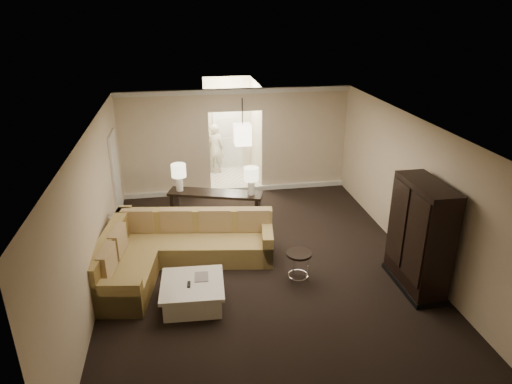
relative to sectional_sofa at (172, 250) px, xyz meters
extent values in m
plane|color=black|center=(1.72, -0.32, -0.38)|extent=(8.00, 8.00, 0.00)
cube|color=beige|center=(1.72, 3.68, 1.02)|extent=(6.00, 0.04, 2.80)
cube|color=beige|center=(1.72, -4.32, 1.02)|extent=(6.00, 0.04, 2.80)
cube|color=beige|center=(-1.28, -0.32, 1.02)|extent=(0.04, 8.00, 2.80)
cube|color=beige|center=(4.72, -0.32, 1.02)|extent=(0.04, 8.00, 2.80)
cube|color=silver|center=(1.72, -0.32, 2.42)|extent=(6.00, 8.00, 0.02)
cube|color=silver|center=(1.72, 3.63, 2.35)|extent=(6.00, 0.10, 0.12)
cube|color=silver|center=(1.72, 3.63, -0.32)|extent=(6.00, 0.10, 0.12)
cube|color=white|center=(-1.25, 2.48, 0.67)|extent=(0.05, 0.90, 2.10)
cube|color=white|center=(1.72, 4.68, -0.38)|extent=(1.40, 2.00, 0.01)
cube|color=#EAE7BF|center=(1.02, 4.68, 1.02)|extent=(0.04, 2.00, 2.80)
cube|color=#EAE7BF|center=(2.42, 4.68, 1.02)|extent=(0.04, 2.00, 2.80)
cube|color=#EAE7BF|center=(1.72, 5.68, 1.02)|extent=(1.40, 0.04, 2.80)
cube|color=white|center=(1.72, 5.65, 0.67)|extent=(0.90, 0.05, 2.10)
cube|color=brown|center=(0.42, 0.28, -0.16)|extent=(3.25, 1.41, 0.44)
cube|color=brown|center=(-0.85, -0.74, -0.16)|extent=(1.16, 1.60, 0.44)
cube|color=brown|center=(0.48, 0.62, 0.31)|extent=(3.15, 0.73, 0.48)
cube|color=brown|center=(-1.11, -0.17, 0.31)|extent=(0.63, 2.53, 0.48)
cube|color=brown|center=(1.88, 0.05, -0.05)|extent=(0.35, 0.96, 0.65)
cube|color=brown|center=(-0.94, -1.37, -0.05)|extent=(0.96, 0.35, 0.65)
cube|color=olive|center=(-0.67, 0.75, 0.33)|extent=(0.67, 0.27, 0.48)
cube|color=olive|center=(0.11, 0.63, 0.33)|extent=(0.67, 0.27, 0.48)
cube|color=olive|center=(0.88, 0.51, 0.33)|extent=(0.67, 0.27, 0.48)
cube|color=olive|center=(1.66, 0.38, 0.33)|extent=(0.67, 0.27, 0.48)
cube|color=olive|center=(-0.97, -0.09, 0.33)|extent=(0.26, 0.65, 0.48)
cube|color=olive|center=(-1.08, -0.81, 0.33)|extent=(0.26, 0.65, 0.48)
cube|color=silver|center=(0.33, -1.26, -0.20)|extent=(1.00, 1.00, 0.36)
cube|color=silver|center=(0.33, -1.26, 0.01)|extent=(1.11, 1.11, 0.06)
cube|color=black|center=(0.27, -1.31, 0.06)|extent=(0.06, 0.17, 0.02)
cube|color=#BAABA2|center=(0.50, -1.11, 0.05)|extent=(0.25, 0.33, 0.01)
cube|color=black|center=(0.99, 1.68, 0.42)|extent=(2.18, 1.10, 0.06)
cube|color=black|center=(0.06, 1.97, 0.01)|extent=(0.20, 0.44, 0.78)
cube|color=black|center=(1.91, 1.39, 0.01)|extent=(0.20, 0.44, 0.78)
cube|color=black|center=(0.99, 1.68, -0.26)|extent=(2.07, 1.03, 0.04)
cube|color=black|center=(4.32, -1.38, 0.63)|extent=(0.56, 1.34, 2.01)
cube|color=black|center=(4.04, -1.71, 0.78)|extent=(0.03, 0.59, 1.54)
cube|color=black|center=(4.04, -1.04, 0.78)|extent=(0.03, 0.59, 1.54)
cube|color=black|center=(4.32, -1.38, -0.33)|extent=(0.59, 1.40, 0.10)
cylinder|color=black|center=(2.29, -0.86, 0.19)|extent=(0.47, 0.47, 0.04)
torus|color=silver|center=(2.29, -0.86, -0.27)|extent=(0.39, 0.39, 0.03)
cylinder|color=silver|center=(2.46, -0.91, -0.10)|extent=(0.03, 0.03, 0.55)
cylinder|color=silver|center=(2.25, -0.68, -0.10)|extent=(0.03, 0.03, 0.55)
cylinder|color=silver|center=(2.16, -0.98, -0.10)|extent=(0.03, 0.03, 0.55)
cylinder|color=white|center=(0.20, 1.93, 0.62)|extent=(0.16, 0.16, 0.34)
cylinder|color=#FEF1BE|center=(0.20, 1.93, 0.93)|extent=(0.33, 0.33, 0.29)
cylinder|color=white|center=(1.77, 1.43, 0.62)|extent=(0.16, 0.16, 0.34)
cylinder|color=#FEF1BE|center=(1.77, 1.43, 0.93)|extent=(0.33, 0.33, 0.29)
cylinder|color=black|center=(1.72, 2.38, 2.12)|extent=(0.02, 0.02, 0.60)
cube|color=#FFE9C6|center=(1.72, 2.38, 1.57)|extent=(0.38, 0.38, 0.48)
imported|color=beige|center=(1.27, 5.28, 0.45)|extent=(0.63, 0.45, 1.65)
camera|label=1|loc=(0.30, -7.85, 4.42)|focal=32.00mm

